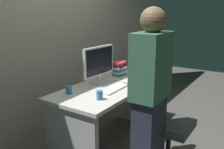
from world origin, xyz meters
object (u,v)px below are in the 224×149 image
at_px(monitor, 99,63).
at_px(book_stack, 119,68).
at_px(person_at_desk, 150,99).
at_px(cell_phone, 142,78).
at_px(office_chair, 164,126).
at_px(cup_by_monitor, 69,90).
at_px(cup_near_keyboard, 100,95).
at_px(keyboard, 114,89).
at_px(mouse, 126,82).
at_px(desk, 109,103).

height_order(monitor, book_stack, monitor).
relative_size(person_at_desk, cell_phone, 11.38).
xyz_separation_m(monitor, book_stack, (0.44, -0.02, -0.16)).
xyz_separation_m(office_chair, cup_by_monitor, (-0.39, 0.96, 0.34)).
bearing_deg(cup_near_keyboard, cup_by_monitor, 94.57).
distance_m(person_at_desk, keyboard, 0.70).
bearing_deg(cup_by_monitor, mouse, -25.29).
height_order(person_at_desk, cup_near_keyboard, person_at_desk).
bearing_deg(cell_phone, office_chair, -124.74).
height_order(mouse, cup_by_monitor, cup_by_monitor).
relative_size(mouse, cup_near_keyboard, 1.06).
bearing_deg(desk, mouse, -26.94).
xyz_separation_m(office_chair, mouse, (0.30, 0.64, 0.31)).
relative_size(keyboard, cell_phone, 2.99).
relative_size(desk, cell_phone, 10.49).
height_order(keyboard, mouse, mouse).
relative_size(desk, mouse, 15.10).
bearing_deg(mouse, keyboard, -176.75).
relative_size(desk, book_stack, 6.72).
bearing_deg(cup_by_monitor, book_stack, -3.36).
distance_m(mouse, cell_phone, 0.30).
xyz_separation_m(desk, cell_phone, (0.51, -0.20, 0.22)).
bearing_deg(mouse, book_stack, 44.61).
distance_m(desk, person_at_desk, 0.91).
bearing_deg(person_at_desk, keyboard, 60.23).
xyz_separation_m(monitor, cup_by_monitor, (-0.51, 0.04, -0.21)).
bearing_deg(person_at_desk, cell_phone, 29.58).
relative_size(office_chair, cup_by_monitor, 10.55).
xyz_separation_m(desk, office_chair, (-0.08, -0.75, -0.08)).
height_order(desk, keyboard, keyboard).
relative_size(cup_near_keyboard, cup_by_monitor, 1.06).
distance_m(keyboard, cup_by_monitor, 0.51).
bearing_deg(mouse, cup_near_keyboard, -174.34).
height_order(desk, monitor, monitor).
bearing_deg(person_at_desk, office_chair, -2.96).
xyz_separation_m(keyboard, cell_phone, (0.60, -0.07, -0.01)).
bearing_deg(book_stack, desk, -162.75).
distance_m(person_at_desk, book_stack, 1.28).
xyz_separation_m(cup_by_monitor, cell_phone, (0.97, -0.41, -0.04)).
bearing_deg(person_at_desk, mouse, 43.47).
distance_m(mouse, cup_near_keyboard, 0.66).
height_order(office_chair, keyboard, office_chair).
xyz_separation_m(person_at_desk, keyboard, (0.34, 0.60, -0.11)).
bearing_deg(monitor, mouse, -58.86).
bearing_deg(book_stack, mouse, -135.39).
xyz_separation_m(cup_by_monitor, book_stack, (0.96, -0.06, 0.05)).
bearing_deg(book_stack, office_chair, -122.29).
distance_m(monitor, cell_phone, 0.64).
bearing_deg(office_chair, cup_near_keyboard, 121.87).
relative_size(office_chair, mouse, 9.40).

